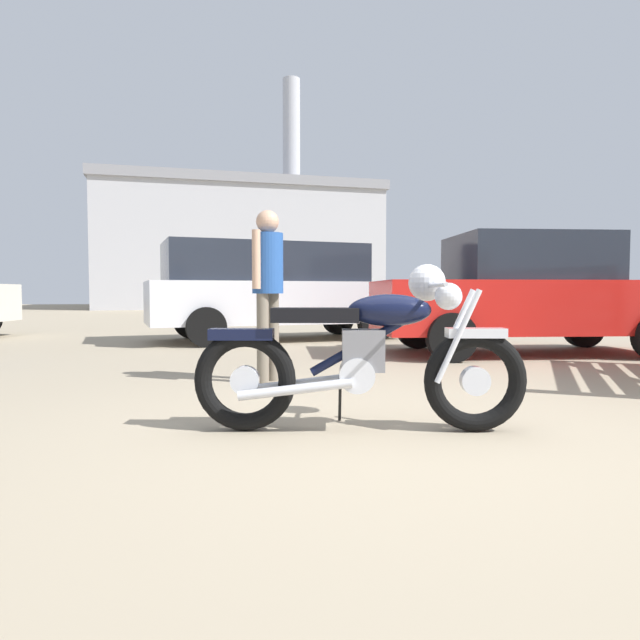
{
  "coord_description": "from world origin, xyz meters",
  "views": [
    {
      "loc": [
        -1.08,
        -3.16,
        0.87
      ],
      "look_at": [
        -0.17,
        1.56,
        0.63
      ],
      "focal_mm": 31.15,
      "sensor_mm": 36.0,
      "label": 1
    }
  ],
  "objects_px": {
    "vintage_motorcycle": "(368,353)",
    "dark_sedan_left": "(275,288)",
    "blue_hatchback_right": "(526,295)",
    "bystander": "(268,277)"
  },
  "relations": [
    {
      "from": "vintage_motorcycle",
      "to": "dark_sedan_left",
      "type": "relative_size",
      "value": 0.42
    },
    {
      "from": "blue_hatchback_right",
      "to": "vintage_motorcycle",
      "type": "bearing_deg",
      "value": 54.56
    },
    {
      "from": "blue_hatchback_right",
      "to": "dark_sedan_left",
      "type": "relative_size",
      "value": 0.89
    },
    {
      "from": "dark_sedan_left",
      "to": "blue_hatchback_right",
      "type": "bearing_deg",
      "value": -51.95
    },
    {
      "from": "vintage_motorcycle",
      "to": "bystander",
      "type": "xyz_separation_m",
      "value": [
        -0.43,
        2.01,
        0.53
      ]
    },
    {
      "from": "blue_hatchback_right",
      "to": "dark_sedan_left",
      "type": "distance_m",
      "value": 4.37
    },
    {
      "from": "blue_hatchback_right",
      "to": "dark_sedan_left",
      "type": "xyz_separation_m",
      "value": [
        -3.24,
        2.94,
        0.1
      ]
    },
    {
      "from": "vintage_motorcycle",
      "to": "bystander",
      "type": "bearing_deg",
      "value": 113.93
    },
    {
      "from": "blue_hatchback_right",
      "to": "bystander",
      "type": "bearing_deg",
      "value": 31.21
    },
    {
      "from": "vintage_motorcycle",
      "to": "dark_sedan_left",
      "type": "xyz_separation_m",
      "value": [
        0.15,
        6.72,
        0.45
      ]
    }
  ]
}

